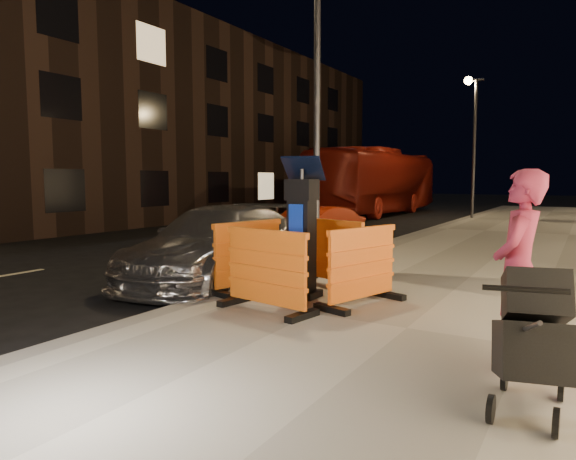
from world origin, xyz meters
The scene contains 15 objects.
ground_plane centered at (0.00, 0.00, 0.00)m, with size 120.00×120.00×0.00m, color black.
sidewalk centered at (3.00, 0.00, 0.07)m, with size 6.00×60.00×0.15m, color gray.
kerb centered at (0.00, 0.00, 0.07)m, with size 0.30×60.00×0.15m, color slate.
parking_kiosk centered at (1.17, 0.77, 1.11)m, with size 0.61×0.61×1.93m, color black.
barrier_front centered at (1.17, -0.18, 0.69)m, with size 1.38×0.57×1.08m, color orange.
barrier_back centered at (1.17, 1.72, 0.69)m, with size 1.38×0.57×1.08m, color orange.
barrier_kerbside centered at (0.22, 0.77, 0.69)m, with size 1.38×0.57×1.08m, color orange.
barrier_bldgside centered at (2.12, 0.77, 0.69)m, with size 1.38×0.57×1.08m, color orange.
car_silver centered at (-1.08, 1.68, 0.00)m, with size 1.93×4.74×1.38m, color #A1A1A5.
car_red centered at (-1.44, 5.97, 0.00)m, with size 1.23×3.53×1.16m, color maroon.
bus_doubledecker centered at (-5.05, 19.97, 0.00)m, with size 2.85×12.19×3.40m, color maroon.
man centered at (4.24, -0.72, 1.06)m, with size 0.66×0.44×1.82m, color maroon.
stroller centered at (4.44, -1.62, 0.66)m, with size 0.53×0.82×1.03m, color black.
street_lamp_mid centered at (0.25, 3.00, 3.15)m, with size 0.12×0.12×6.00m, color #3F3F44.
street_lamp_far centered at (0.25, 18.00, 3.15)m, with size 0.12×0.12×6.00m, color #3F3F44.
Camera 1 is at (4.77, -5.72, 1.88)m, focal length 32.00 mm.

